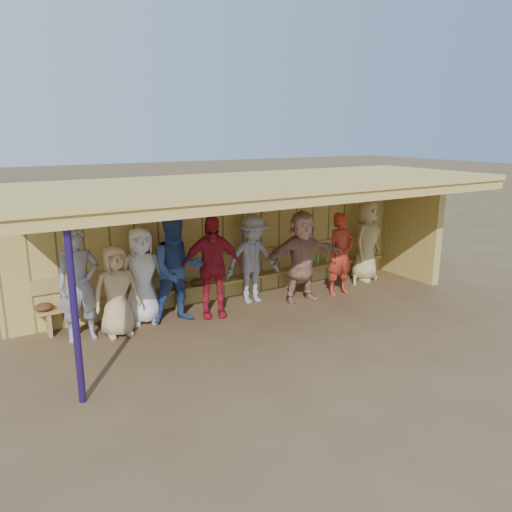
{
  "coord_description": "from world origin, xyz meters",
  "views": [
    {
      "loc": [
        -4.63,
        -7.37,
        3.32
      ],
      "look_at": [
        0.0,
        0.35,
        1.05
      ],
      "focal_mm": 35.0,
      "sensor_mm": 36.0,
      "label": 1
    }
  ],
  "objects_px": {
    "player_d": "(212,267)",
    "player_extra": "(116,291)",
    "player_g": "(341,254)",
    "player_h": "(366,241)",
    "player_a": "(79,285)",
    "player_c": "(177,270)",
    "player_b": "(142,276)",
    "player_e": "(252,259)",
    "bench": "(237,273)",
    "player_f": "(302,256)"
  },
  "relations": [
    {
      "from": "player_h",
      "to": "player_extra",
      "type": "bearing_deg",
      "value": 163.11
    },
    {
      "from": "player_c",
      "to": "player_h",
      "type": "bearing_deg",
      "value": 10.54
    },
    {
      "from": "player_e",
      "to": "player_g",
      "type": "distance_m",
      "value": 1.88
    },
    {
      "from": "player_d",
      "to": "bench",
      "type": "distance_m",
      "value": 1.15
    },
    {
      "from": "player_b",
      "to": "player_extra",
      "type": "relative_size",
      "value": 1.12
    },
    {
      "from": "player_a",
      "to": "player_e",
      "type": "relative_size",
      "value": 1.06
    },
    {
      "from": "player_a",
      "to": "bench",
      "type": "distance_m",
      "value": 3.21
    },
    {
      "from": "player_g",
      "to": "player_h",
      "type": "height_order",
      "value": "player_h"
    },
    {
      "from": "player_c",
      "to": "player_a",
      "type": "bearing_deg",
      "value": -174.73
    },
    {
      "from": "player_e",
      "to": "player_h",
      "type": "height_order",
      "value": "player_h"
    },
    {
      "from": "player_a",
      "to": "player_g",
      "type": "bearing_deg",
      "value": -2.78
    },
    {
      "from": "player_b",
      "to": "player_f",
      "type": "xyz_separation_m",
      "value": [
        3.11,
        -0.46,
        0.05
      ]
    },
    {
      "from": "player_e",
      "to": "player_d",
      "type": "bearing_deg",
      "value": -158.84
    },
    {
      "from": "player_c",
      "to": "bench",
      "type": "bearing_deg",
      "value": 29.07
    },
    {
      "from": "player_f",
      "to": "player_c",
      "type": "bearing_deg",
      "value": -178.32
    },
    {
      "from": "player_extra",
      "to": "player_e",
      "type": "bearing_deg",
      "value": 4.58
    },
    {
      "from": "player_h",
      "to": "player_extra",
      "type": "relative_size",
      "value": 1.18
    },
    {
      "from": "player_g",
      "to": "bench",
      "type": "xyz_separation_m",
      "value": [
        -1.98,
        0.85,
        -0.33
      ]
    },
    {
      "from": "player_f",
      "to": "bench",
      "type": "relative_size",
      "value": 0.24
    },
    {
      "from": "player_a",
      "to": "player_extra",
      "type": "bearing_deg",
      "value": -12.73
    },
    {
      "from": "player_extra",
      "to": "player_d",
      "type": "bearing_deg",
      "value": -1.55
    },
    {
      "from": "player_a",
      "to": "player_b",
      "type": "relative_size",
      "value": 1.08
    },
    {
      "from": "bench",
      "to": "player_a",
      "type": "bearing_deg",
      "value": -170.75
    },
    {
      "from": "player_c",
      "to": "player_extra",
      "type": "bearing_deg",
      "value": -168.96
    },
    {
      "from": "player_h",
      "to": "player_c",
      "type": "bearing_deg",
      "value": 163.01
    },
    {
      "from": "player_e",
      "to": "player_extra",
      "type": "xyz_separation_m",
      "value": [
        -2.77,
        -0.3,
        -0.11
      ]
    },
    {
      "from": "player_a",
      "to": "player_c",
      "type": "height_order",
      "value": "player_c"
    },
    {
      "from": "player_f",
      "to": "player_extra",
      "type": "bearing_deg",
      "value": -176.11
    },
    {
      "from": "player_b",
      "to": "player_h",
      "type": "relative_size",
      "value": 0.95
    },
    {
      "from": "player_a",
      "to": "player_e",
      "type": "height_order",
      "value": "player_a"
    },
    {
      "from": "player_c",
      "to": "bench",
      "type": "height_order",
      "value": "player_c"
    },
    {
      "from": "player_a",
      "to": "player_f",
      "type": "distance_m",
      "value": 4.22
    },
    {
      "from": "player_b",
      "to": "player_extra",
      "type": "distance_m",
      "value": 0.65
    },
    {
      "from": "player_c",
      "to": "player_h",
      "type": "distance_m",
      "value": 4.65
    },
    {
      "from": "player_a",
      "to": "player_e",
      "type": "bearing_deg",
      "value": 3.91
    },
    {
      "from": "player_g",
      "to": "player_extra",
      "type": "height_order",
      "value": "player_g"
    },
    {
      "from": "player_g",
      "to": "player_extra",
      "type": "relative_size",
      "value": 1.12
    },
    {
      "from": "player_c",
      "to": "player_h",
      "type": "relative_size",
      "value": 1.06
    },
    {
      "from": "player_a",
      "to": "bench",
      "type": "relative_size",
      "value": 0.24
    },
    {
      "from": "player_d",
      "to": "player_extra",
      "type": "relative_size",
      "value": 1.22
    },
    {
      "from": "player_extra",
      "to": "player_h",
      "type": "bearing_deg",
      "value": 1.23
    },
    {
      "from": "player_d",
      "to": "player_extra",
      "type": "distance_m",
      "value": 1.75
    },
    {
      "from": "player_b",
      "to": "player_e",
      "type": "height_order",
      "value": "player_e"
    },
    {
      "from": "player_c",
      "to": "player_e",
      "type": "distance_m",
      "value": 1.69
    },
    {
      "from": "player_a",
      "to": "player_g",
      "type": "distance_m",
      "value": 5.14
    },
    {
      "from": "player_c",
      "to": "bench",
      "type": "distance_m",
      "value": 1.66
    },
    {
      "from": "player_a",
      "to": "player_c",
      "type": "bearing_deg",
      "value": -1.46
    },
    {
      "from": "player_d",
      "to": "player_h",
      "type": "bearing_deg",
      "value": 21.1
    },
    {
      "from": "player_d",
      "to": "player_extra",
      "type": "xyz_separation_m",
      "value": [
        -1.74,
        -0.0,
        -0.17
      ]
    },
    {
      "from": "player_h",
      "to": "player_d",
      "type": "bearing_deg",
      "value": 164.31
    }
  ]
}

